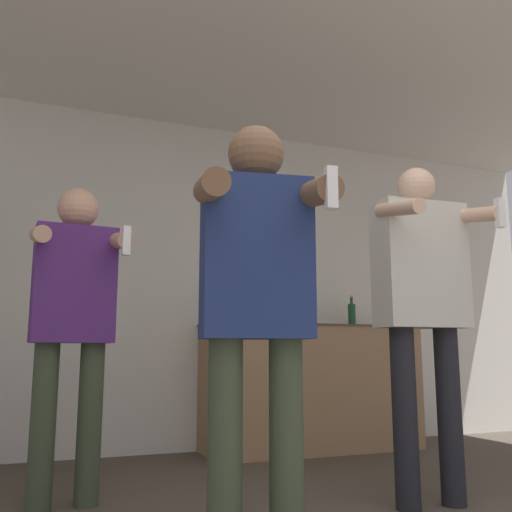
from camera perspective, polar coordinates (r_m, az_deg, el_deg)
name	(u,v)px	position (r m, az deg, el deg)	size (l,w,h in m)	color
wall_back	(166,281)	(4.45, -9.02, -2.45)	(7.00, 0.06, 2.55)	silver
ceiling_slab	(239,10)	(3.39, -1.72, 23.41)	(7.00, 3.73, 0.05)	silver
counter	(311,387)	(4.50, 5.56, -12.89)	(1.68, 0.59, 0.94)	#997551
bottle_short_whiskey	(352,314)	(4.73, 9.56, -5.75)	(0.06, 0.06, 0.25)	#194723
bottle_red_label	(218,311)	(4.25, -3.80, -5.48)	(0.06, 0.06, 0.25)	#194723
bottle_green_wine	(278,312)	(4.42, 2.19, -5.58)	(0.08, 0.08, 0.28)	#194723
bottle_dark_rum	(258,311)	(4.36, 0.19, -5.49)	(0.09, 0.09, 0.27)	#563314
person_woman_foreground	(257,292)	(2.04, 0.07, -3.62)	(0.52, 0.49, 1.57)	#38422D
person_man_side	(422,294)	(2.99, 16.31, -3.68)	(0.53, 0.49, 1.68)	black
person_spectator_back	(73,310)	(2.99, -17.83, -5.19)	(0.47, 0.44, 1.56)	#38422D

